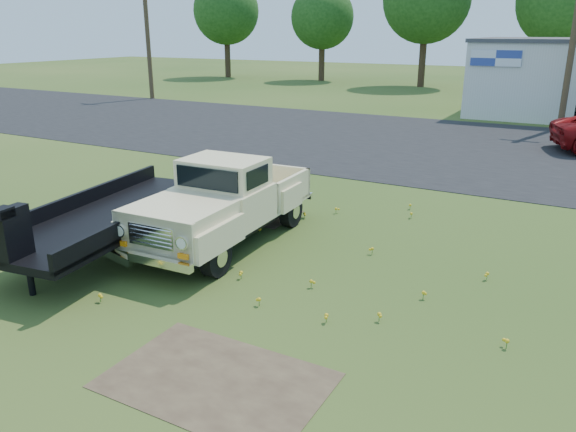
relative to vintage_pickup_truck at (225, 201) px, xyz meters
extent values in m
plane|color=#2B4917|center=(1.42, -1.44, -0.97)|extent=(140.00, 140.00, 0.00)
cube|color=black|center=(1.42, 13.56, -0.97)|extent=(90.00, 14.00, 0.02)
cube|color=#453325|center=(2.92, -4.44, -0.97)|extent=(3.00, 2.00, 0.01)
cube|color=#453325|center=(-0.58, 2.06, -0.97)|extent=(2.20, 1.60, 0.01)
cube|color=white|center=(1.92, 21.51, 2.23)|extent=(2.50, 0.08, 0.80)
cylinder|color=#473421|center=(-20.58, 20.56, 3.53)|extent=(0.30, 0.30, 9.00)
cylinder|color=#473421|center=(5.42, 20.56, 3.53)|extent=(0.30, 0.30, 9.00)
cylinder|color=#3D2A1B|center=(-26.58, 38.56, 0.83)|extent=(0.56, 0.56, 3.60)
sphere|color=#173F12|center=(-26.58, 38.56, 5.35)|extent=(6.40, 6.40, 6.40)
cylinder|color=#3D2A1B|center=(-16.58, 39.56, 0.65)|extent=(0.56, 0.56, 3.24)
sphere|color=#173F12|center=(-16.58, 39.56, 4.71)|extent=(5.76, 5.76, 5.76)
cylinder|color=#3D2A1B|center=(-6.58, 38.06, 1.01)|extent=(0.56, 0.56, 3.96)
cylinder|color=#3D2A1B|center=(3.42, 39.06, 0.92)|extent=(0.56, 0.56, 3.78)
sphere|color=#173F12|center=(3.42, 39.06, 5.66)|extent=(6.72, 6.72, 6.72)
camera|label=1|loc=(6.97, -9.75, 3.62)|focal=35.00mm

